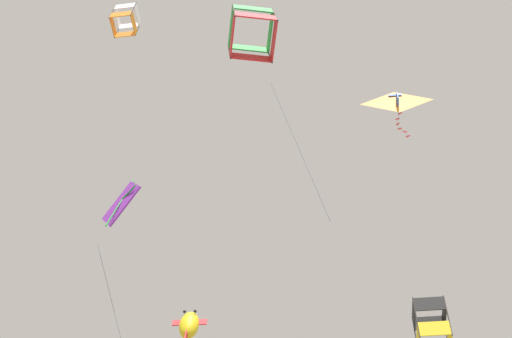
{
  "coord_description": "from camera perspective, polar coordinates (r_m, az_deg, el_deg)",
  "views": [
    {
      "loc": [
        -8.14,
        19.88,
        0.5
      ],
      "look_at": [
        -0.34,
        0.31,
        17.75
      ],
      "focal_mm": 51.17,
      "sensor_mm": 36.0,
      "label": 1
    }
  ],
  "objects": [
    {
      "name": "kite_box_far_centre",
      "position": [
        27.99,
        -10.17,
        11.39
      ],
      "size": [
        1.06,
        1.3,
        1.45
      ],
      "rotation": [
        0.29,
        0.0,
        0.24
      ],
      "color": "white"
    },
    {
      "name": "kite_box_mid_left",
      "position": [
        27.08,
        13.57,
        -11.86
      ],
      "size": [
        2.71,
        2.33,
        7.89
      ],
      "rotation": [
        0.19,
        0.0,
        0.26
      ],
      "color": "black"
    },
    {
      "name": "kite_delta_highest",
      "position": [
        32.43,
        10.95,
        5.22
      ],
      "size": [
        2.32,
        1.14,
        3.03
      ],
      "rotation": [
        0.35,
        0.0,
        0.28
      ],
      "color": "orange"
    },
    {
      "name": "kite_diamond_near_right",
      "position": [
        25.69,
        -10.5,
        -2.67
      ],
      "size": [
        2.15,
        1.14,
        6.99
      ],
      "rotation": [
        0.37,
        0.0,
        -0.2
      ],
      "color": "purple"
    },
    {
      "name": "kite_box_near_left",
      "position": [
        24.79,
        -0.32,
        10.58
      ],
      "size": [
        3.44,
        2.92,
        9.76
      ],
      "rotation": [
        0.5,
        0.0,
        0.52
      ],
      "color": "green"
    },
    {
      "name": "kite_fish_low_drifter",
      "position": [
        30.02,
        -5.26,
        -12.08
      ],
      "size": [
        1.71,
        1.53,
        7.19
      ],
      "rotation": [
        0.49,
        0.0,
        0.31
      ],
      "color": "yellow"
    }
  ]
}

